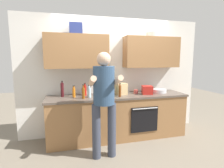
{
  "coord_description": "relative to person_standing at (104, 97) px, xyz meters",
  "views": [
    {
      "loc": [
        -0.99,
        -3.31,
        1.63
      ],
      "look_at": [
        -0.16,
        -0.1,
        1.15
      ],
      "focal_mm": 27.77,
      "sensor_mm": 36.0,
      "label": 1
    }
  ],
  "objects": [
    {
      "name": "ground_plane",
      "position": [
        0.44,
        0.65,
        -1.03
      ],
      "size": [
        12.0,
        12.0,
        0.0
      ],
      "primitive_type": "plane",
      "color": "#756B5B"
    },
    {
      "name": "back_wall_unit",
      "position": [
        0.44,
        0.93,
        0.47
      ],
      "size": [
        4.0,
        0.38,
        2.5
      ],
      "color": "silver",
      "rests_on": "ground"
    },
    {
      "name": "counter",
      "position": [
        0.44,
        0.65,
        -0.58
      ],
      "size": [
        2.84,
        0.67,
        0.9
      ],
      "color": "olive",
      "rests_on": "ground"
    },
    {
      "name": "person_standing",
      "position": [
        0.0,
        0.0,
        0.0
      ],
      "size": [
        0.49,
        0.45,
        1.74
      ],
      "color": "#383D4C",
      "rests_on": "ground"
    },
    {
      "name": "bottle_soy",
      "position": [
        0.06,
        0.75,
        -0.03
      ],
      "size": [
        0.06,
        0.06,
        0.26
      ],
      "color": "black",
      "rests_on": "counter"
    },
    {
      "name": "bottle_syrup",
      "position": [
        -0.28,
        0.52,
        -0.02
      ],
      "size": [
        0.05,
        0.05,
        0.27
      ],
      "color": "#8C4C14",
      "rests_on": "counter"
    },
    {
      "name": "bottle_water",
      "position": [
        -0.16,
        0.6,
        -0.03
      ],
      "size": [
        0.07,
        0.07,
        0.24
      ],
      "color": "silver",
      "rests_on": "counter"
    },
    {
      "name": "bottle_wine",
      "position": [
        -0.66,
        0.79,
        0.01
      ],
      "size": [
        0.06,
        0.06,
        0.31
      ],
      "color": "#471419",
      "rests_on": "counter"
    },
    {
      "name": "bottle_hotsauce",
      "position": [
        -0.22,
        0.79,
        -0.02
      ],
      "size": [
        0.06,
        0.06,
        0.26
      ],
      "color": "red",
      "rests_on": "counter"
    },
    {
      "name": "bottle_juice",
      "position": [
        -0.45,
        0.69,
        -0.03
      ],
      "size": [
        0.06,
        0.06,
        0.23
      ],
      "color": "orange",
      "rests_on": "counter"
    },
    {
      "name": "bottle_vinegar",
      "position": [
        0.42,
        0.51,
        -0.01
      ],
      "size": [
        0.05,
        0.05,
        0.27
      ],
      "color": "brown",
      "rests_on": "counter"
    },
    {
      "name": "bottle_soda",
      "position": [
        0.23,
        0.56,
        -0.04
      ],
      "size": [
        0.07,
        0.07,
        0.24
      ],
      "color": "#198C33",
      "rests_on": "counter"
    },
    {
      "name": "cup_ceramic",
      "position": [
        0.85,
        0.74,
        -0.09
      ],
      "size": [
        0.09,
        0.09,
        0.08
      ],
      "primitive_type": "cylinder",
      "color": "#BF4C47",
      "rests_on": "counter"
    },
    {
      "name": "mixing_bowl",
      "position": [
        1.39,
        0.69,
        -0.09
      ],
      "size": [
        0.29,
        0.29,
        0.08
      ],
      "primitive_type": "cylinder",
      "color": "silver",
      "rests_on": "counter"
    },
    {
      "name": "grocery_bag_bread",
      "position": [
        0.51,
        0.71,
        -0.01
      ],
      "size": [
        0.24,
        0.23,
        0.24
      ],
      "primitive_type": "cube",
      "rotation": [
        0.0,
        0.0,
        0.15
      ],
      "color": "tan",
      "rests_on": "counter"
    },
    {
      "name": "grocery_bag_crisps",
      "position": [
        1.06,
        0.62,
        -0.04
      ],
      "size": [
        0.25,
        0.25,
        0.17
      ],
      "primitive_type": "cube",
      "rotation": [
        0.0,
        0.0,
        -0.25
      ],
      "color": "red",
      "rests_on": "counter"
    }
  ]
}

